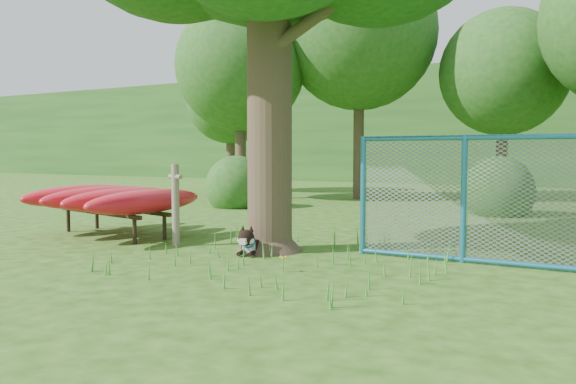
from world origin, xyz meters
The scene contains 13 objects.
ground centered at (0.00, 0.00, 0.00)m, with size 80.00×80.00×0.00m, color #224D0F.
wooden_post centered at (-2.04, 1.31, 0.74)m, with size 0.38×0.20×1.39m.
kayak_rack centered at (-3.86, 1.68, 0.71)m, with size 2.97×3.19×0.93m.
husky_dog centered at (-0.53, 1.37, 0.17)m, with size 0.46×1.08×0.48m.
fence_section centered at (2.53, 2.16, 0.92)m, with size 3.14×0.10×3.06m.
wildflower_clump centered at (0.59, 0.36, 0.18)m, with size 0.10×0.10×0.22m.
bg_tree_a centered at (-6.50, 10.00, 4.48)m, with size 4.40×4.40×6.70m.
bg_tree_b centered at (-3.00, 12.00, 5.61)m, with size 5.20×5.20×8.22m.
bg_tree_c centered at (1.50, 13.00, 4.11)m, with size 4.00×4.00×6.12m.
bg_tree_f centered at (-9.00, 13.00, 3.73)m, with size 3.60×3.60×5.55m.
shrub_left centered at (-5.00, 7.50, 0.00)m, with size 1.80×1.80×1.80m, color #20501A.
shrub_mid centered at (2.00, 9.00, 0.00)m, with size 1.80×1.80×1.80m, color #20501A.
wooded_hillside centered at (0.00, 28.00, 3.00)m, with size 80.00×12.00×6.00m, color #20501A.
Camera 1 is at (4.19, -6.03, 1.58)m, focal length 35.00 mm.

